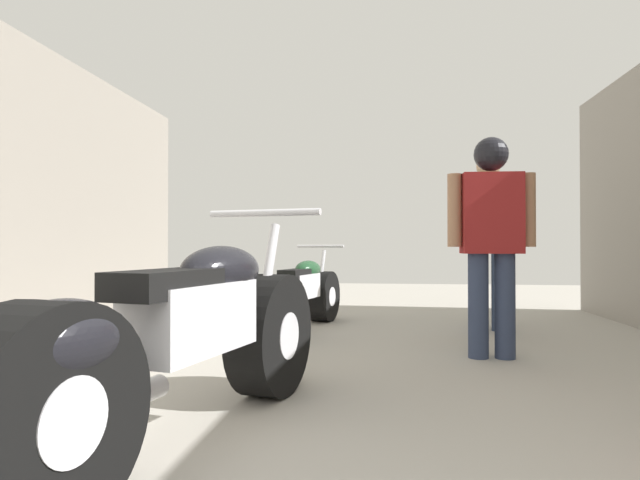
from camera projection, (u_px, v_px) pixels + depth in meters
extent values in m
plane|color=#A8A399|center=(342.00, 376.00, 3.45)|extent=(17.19, 17.19, 0.00)
cylinder|color=black|center=(270.00, 335.00, 3.01)|extent=(0.38, 0.72, 0.68)
cylinder|color=silver|center=(270.00, 335.00, 3.01)|extent=(0.29, 0.31, 0.26)
cylinder|color=black|center=(44.00, 418.00, 1.56)|extent=(0.38, 0.72, 0.68)
cylinder|color=silver|center=(44.00, 418.00, 1.56)|extent=(0.29, 0.31, 0.26)
cube|color=silver|center=(193.00, 318.00, 2.29)|extent=(0.40, 0.72, 0.30)
ellipsoid|color=black|center=(222.00, 271.00, 2.51)|extent=(0.40, 0.60, 0.23)
cube|color=black|center=(166.00, 284.00, 2.11)|extent=(0.34, 0.55, 0.11)
ellipsoid|color=black|center=(59.00, 341.00, 1.61)|extent=(0.38, 0.52, 0.26)
cylinder|color=silver|center=(267.00, 278.00, 2.98)|extent=(0.11, 0.27, 0.62)
cylinder|color=silver|center=(264.00, 213.00, 2.94)|extent=(0.65, 0.19, 0.04)
cylinder|color=silver|center=(112.00, 404.00, 2.03)|extent=(0.23, 0.59, 0.10)
cylinder|color=black|center=(322.00, 296.00, 5.97)|extent=(0.35, 0.60, 0.56)
cylinder|color=silver|center=(322.00, 296.00, 5.97)|extent=(0.28, 0.26, 0.21)
cylinder|color=black|center=(274.00, 309.00, 4.78)|extent=(0.35, 0.60, 0.56)
cylinder|color=silver|center=(274.00, 309.00, 4.78)|extent=(0.28, 0.26, 0.21)
cube|color=silver|center=(301.00, 286.00, 5.38)|extent=(0.33, 0.59, 0.25)
ellipsoid|color=#1E4728|center=(308.00, 270.00, 5.56)|extent=(0.33, 0.50, 0.19)
cube|color=black|center=(295.00, 274.00, 5.24)|extent=(0.29, 0.45, 0.09)
ellipsoid|color=#1E4728|center=(276.00, 289.00, 4.83)|extent=(0.31, 0.43, 0.21)
cylinder|color=silver|center=(321.00, 273.00, 5.94)|extent=(0.09, 0.22, 0.51)
cylinder|color=silver|center=(320.00, 246.00, 5.92)|extent=(0.54, 0.16, 0.03)
cylinder|color=silver|center=(279.00, 313.00, 5.17)|extent=(0.19, 0.49, 0.08)
cylinder|color=#384766|center=(478.00, 288.00, 5.35)|extent=(0.18, 0.18, 0.85)
cylinder|color=#384766|center=(500.00, 288.00, 5.31)|extent=(0.18, 0.18, 0.85)
cube|color=#476638|center=(488.00, 213.00, 5.34)|extent=(0.49, 0.30, 0.65)
cylinder|color=tan|center=(458.00, 211.00, 5.40)|extent=(0.13, 0.13, 0.60)
cylinder|color=tan|center=(519.00, 210.00, 5.27)|extent=(0.13, 0.13, 0.60)
sphere|color=tan|center=(488.00, 166.00, 5.34)|extent=(0.23, 0.23, 0.23)
cylinder|color=#2D3851|center=(478.00, 306.00, 4.02)|extent=(0.16, 0.16, 0.79)
cylinder|color=#2D3851|center=(505.00, 306.00, 4.00)|extent=(0.16, 0.16, 0.79)
cube|color=maroon|center=(491.00, 214.00, 4.02)|extent=(0.44, 0.25, 0.60)
cylinder|color=#9E7051|center=(455.00, 210.00, 4.04)|extent=(0.11, 0.11, 0.55)
cylinder|color=#9E7051|center=(528.00, 210.00, 3.99)|extent=(0.11, 0.11, 0.55)
sphere|color=black|center=(491.00, 156.00, 4.02)|extent=(0.22, 0.22, 0.22)
sphere|color=black|center=(491.00, 154.00, 4.02)|extent=(0.26, 0.26, 0.26)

